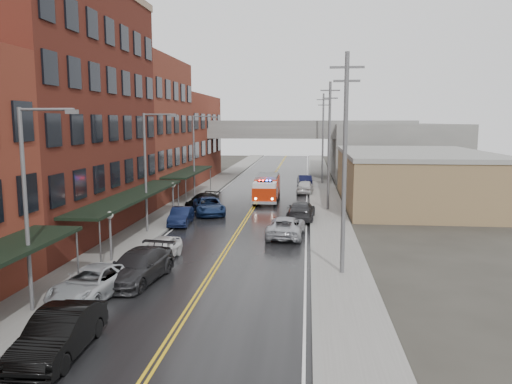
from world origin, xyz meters
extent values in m
cube|color=black|center=(0.00, 30.00, 0.01)|extent=(11.00, 160.00, 0.02)
cube|color=slate|center=(-7.30, 30.00, 0.07)|extent=(3.00, 160.00, 0.15)
cube|color=slate|center=(7.30, 30.00, 0.07)|extent=(3.00, 160.00, 0.15)
cube|color=gray|center=(-5.65, 30.00, 0.07)|extent=(0.30, 160.00, 0.15)
cube|color=gray|center=(5.65, 30.00, 0.07)|extent=(0.30, 160.00, 0.15)
cube|color=#4D1F14|center=(-13.30, 23.00, 9.00)|extent=(9.00, 20.00, 18.00)
cube|color=maroon|center=(-13.30, 40.50, 7.50)|extent=(9.00, 15.00, 15.00)
cube|color=brown|center=(-13.30, 58.00, 6.00)|extent=(9.00, 20.00, 12.00)
cube|color=olive|center=(16.00, 40.00, 2.50)|extent=(14.00, 22.00, 5.00)
cube|color=slate|center=(18.00, 70.00, 4.00)|extent=(18.00, 30.00, 8.00)
cylinder|color=slate|center=(-6.35, 11.60, 1.50)|extent=(0.10, 0.10, 3.00)
cube|color=black|center=(-7.50, 23.00, 3.00)|extent=(2.60, 18.00, 0.18)
cylinder|color=slate|center=(-6.35, 14.40, 1.50)|extent=(0.10, 0.10, 3.00)
cylinder|color=slate|center=(-6.35, 31.60, 1.50)|extent=(0.10, 0.10, 3.00)
cube|color=black|center=(-7.50, 40.50, 3.00)|extent=(2.60, 13.00, 0.18)
cylinder|color=slate|center=(-6.35, 34.40, 1.50)|extent=(0.10, 0.10, 3.00)
cylinder|color=slate|center=(-6.35, 46.60, 1.50)|extent=(0.10, 0.10, 3.00)
cylinder|color=#59595B|center=(-6.40, 16.00, 1.40)|extent=(0.14, 0.14, 2.80)
sphere|color=silver|center=(-6.40, 16.00, 2.90)|extent=(0.44, 0.44, 0.44)
cylinder|color=#59595B|center=(-6.40, 30.00, 1.40)|extent=(0.14, 0.14, 2.80)
sphere|color=silver|center=(-6.40, 30.00, 2.90)|extent=(0.44, 0.44, 0.44)
cylinder|color=#59595B|center=(-6.80, 8.00, 4.50)|extent=(0.18, 0.18, 9.00)
cylinder|color=#59595B|center=(-5.60, 8.00, 8.90)|extent=(2.40, 0.12, 0.12)
cube|color=#59595B|center=(-4.50, 8.00, 8.80)|extent=(0.50, 0.22, 0.18)
cylinder|color=#59595B|center=(-6.80, 24.00, 4.50)|extent=(0.18, 0.18, 9.00)
cylinder|color=#59595B|center=(-5.60, 24.00, 8.90)|extent=(2.40, 0.12, 0.12)
cube|color=#59595B|center=(-4.50, 24.00, 8.80)|extent=(0.50, 0.22, 0.18)
cylinder|color=#59595B|center=(-6.80, 40.00, 4.50)|extent=(0.18, 0.18, 9.00)
cylinder|color=#59595B|center=(-5.60, 40.00, 8.90)|extent=(2.40, 0.12, 0.12)
cube|color=#59595B|center=(-4.50, 40.00, 8.80)|extent=(0.50, 0.22, 0.18)
cylinder|color=#59595B|center=(7.20, 15.00, 6.00)|extent=(0.24, 0.24, 12.00)
cube|color=#59595B|center=(7.20, 15.00, 11.20)|extent=(1.80, 0.12, 0.12)
cube|color=#59595B|center=(7.20, 15.00, 10.50)|extent=(1.40, 0.12, 0.12)
cylinder|color=#59595B|center=(7.20, 35.00, 6.00)|extent=(0.24, 0.24, 12.00)
cube|color=#59595B|center=(7.20, 35.00, 11.20)|extent=(1.80, 0.12, 0.12)
cube|color=#59595B|center=(7.20, 35.00, 10.50)|extent=(1.40, 0.12, 0.12)
cylinder|color=#59595B|center=(7.20, 55.00, 6.00)|extent=(0.24, 0.24, 12.00)
cube|color=#59595B|center=(7.20, 55.00, 11.20)|extent=(1.80, 0.12, 0.12)
cube|color=#59595B|center=(7.20, 55.00, 10.50)|extent=(1.40, 0.12, 0.12)
cube|color=slate|center=(0.00, 62.00, 6.75)|extent=(40.00, 10.00, 1.50)
cube|color=slate|center=(-11.00, 62.00, 3.00)|extent=(1.60, 8.00, 6.00)
cube|color=slate|center=(11.00, 62.00, 3.00)|extent=(1.60, 8.00, 6.00)
cube|color=#B12308|center=(1.01, 40.84, 1.48)|extent=(2.41, 5.26, 2.00)
cube|color=#B12308|center=(1.03, 37.12, 1.19)|extent=(2.40, 2.49, 1.43)
cube|color=silver|center=(1.03, 37.12, 2.15)|extent=(2.28, 2.30, 0.48)
cube|color=black|center=(1.03, 37.31, 1.48)|extent=(2.41, 1.54, 0.76)
cube|color=slate|center=(1.01, 40.84, 2.62)|extent=(2.17, 4.88, 0.29)
cube|color=black|center=(1.03, 37.12, 2.46)|extent=(1.53, 0.28, 0.13)
sphere|color=#FF0C0C|center=(0.50, 37.12, 2.54)|extent=(0.19, 0.19, 0.19)
sphere|color=#1933FF|center=(1.55, 37.12, 2.54)|extent=(0.19, 0.19, 0.19)
cylinder|color=black|center=(-0.02, 37.02, 0.48)|extent=(0.96, 0.34, 0.95)
cylinder|color=black|center=(2.08, 37.03, 0.48)|extent=(0.96, 0.34, 0.95)
cylinder|color=black|center=(-0.04, 40.36, 0.48)|extent=(0.96, 0.34, 0.95)
cylinder|color=black|center=(2.06, 40.37, 0.48)|extent=(0.96, 0.34, 0.95)
cylinder|color=black|center=(-0.05, 42.74, 0.48)|extent=(0.96, 0.34, 0.95)
cylinder|color=black|center=(2.04, 42.75, 0.48)|extent=(0.96, 0.34, 0.95)
imported|color=black|center=(-3.60, 4.31, 0.83)|extent=(1.95, 5.10, 1.66)
imported|color=#ACB0B4|center=(-5.00, 10.20, 0.72)|extent=(3.10, 5.47, 1.44)
imported|color=black|center=(-3.60, 12.78, 0.82)|extent=(3.02, 5.90, 1.64)
imported|color=silver|center=(-3.60, 16.80, 0.72)|extent=(2.03, 4.33, 1.43)
imported|color=#0E1633|center=(-5.00, 27.20, 0.72)|extent=(1.82, 4.45, 1.43)
imported|color=#15274F|center=(-3.67, 32.07, 0.78)|extent=(4.15, 6.10, 1.55)
imported|color=black|center=(-4.96, 35.46, 0.69)|extent=(3.15, 5.10, 1.38)
imported|color=#ACAEB4|center=(3.72, 23.86, 0.75)|extent=(2.84, 5.57, 1.51)
imported|color=#2B2B2E|center=(4.74, 30.30, 0.80)|extent=(2.55, 5.65, 1.61)
imported|color=silver|center=(5.00, 46.20, 0.79)|extent=(2.12, 4.74, 1.58)
imported|color=black|center=(4.86, 52.20, 0.78)|extent=(2.08, 4.85, 1.55)
camera|label=1|loc=(5.22, -11.95, 8.42)|focal=35.00mm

